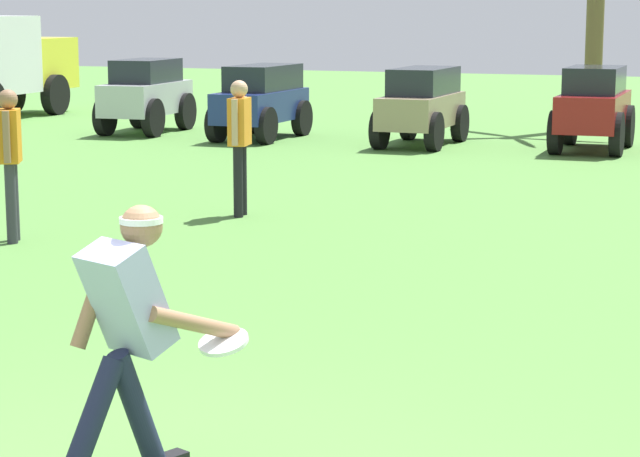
% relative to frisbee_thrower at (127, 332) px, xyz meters
% --- Properties ---
extents(frisbee_thrower, '(0.71, 0.99, 1.42)m').
position_rel_frisbee_thrower_xyz_m(frisbee_thrower, '(0.00, 0.00, 0.00)').
color(frisbee_thrower, '#191E38').
rests_on(frisbee_thrower, ground_plane).
extents(frisbee_in_flight, '(0.31, 0.31, 0.10)m').
position_rel_frisbee_thrower_xyz_m(frisbee_in_flight, '(0.36, 0.35, -0.10)').
color(frisbee_in_flight, white).
extents(teammate_near_sideline, '(0.26, 0.50, 1.56)m').
position_rel_frisbee_thrower_xyz_m(teammate_near_sideline, '(-2.93, 7.72, 0.14)').
color(teammate_near_sideline, black).
rests_on(teammate_near_sideline, ground_plane).
extents(teammate_midfield, '(0.33, 0.47, 1.56)m').
position_rel_frisbee_thrower_xyz_m(teammate_midfield, '(-4.43, 5.42, 0.14)').
color(teammate_midfield, '#33333D').
rests_on(teammate_midfield, ground_plane).
extents(parked_car_slot_a, '(1.34, 2.42, 1.40)m').
position_rel_frisbee_thrower_xyz_m(parked_car_slot_a, '(-8.70, 15.99, -0.06)').
color(parked_car_slot_a, '#B7BABF').
rests_on(parked_car_slot_a, ground_plane).
extents(parked_car_slot_b, '(1.15, 2.40, 1.34)m').
position_rel_frisbee_thrower_xyz_m(parked_car_slot_b, '(-6.17, 15.74, -0.08)').
color(parked_car_slot_b, navy).
rests_on(parked_car_slot_b, ground_plane).
extents(parked_car_slot_c, '(1.15, 2.40, 1.34)m').
position_rel_frisbee_thrower_xyz_m(parked_car_slot_c, '(-3.12, 15.75, -0.08)').
color(parked_car_slot_c, '#998466').
rests_on(parked_car_slot_c, ground_plane).
extents(parked_car_slot_d, '(1.20, 2.37, 1.40)m').
position_rel_frisbee_thrower_xyz_m(parked_car_slot_d, '(-0.20, 15.97, -0.06)').
color(parked_car_slot_d, maroon).
rests_on(parked_car_slot_d, ground_plane).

